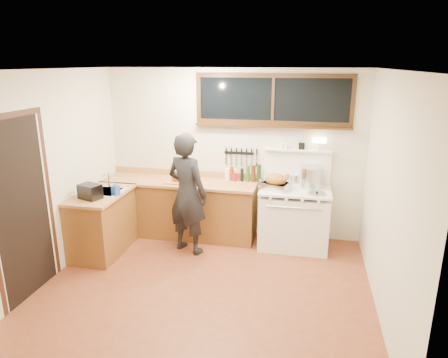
% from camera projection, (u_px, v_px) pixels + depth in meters
% --- Properties ---
extents(ground_plane, '(4.00, 3.50, 0.02)m').
position_uv_depth(ground_plane, '(206.00, 287.00, 4.96)').
color(ground_plane, brown).
extents(room_shell, '(4.10, 3.60, 2.65)m').
position_uv_depth(room_shell, '(204.00, 157.00, 4.49)').
color(room_shell, beige).
rests_on(room_shell, ground).
extents(counter_back, '(2.44, 0.64, 1.00)m').
position_uv_depth(counter_back, '(180.00, 207.00, 6.35)').
color(counter_back, brown).
rests_on(counter_back, ground).
extents(counter_left, '(0.64, 1.09, 0.90)m').
position_uv_depth(counter_left, '(102.00, 223.00, 5.75)').
color(counter_left, brown).
rests_on(counter_left, ground).
extents(sink_unit, '(0.50, 0.45, 0.37)m').
position_uv_depth(sink_unit, '(104.00, 195.00, 5.71)').
color(sink_unit, white).
rests_on(sink_unit, counter_left).
extents(vintage_stove, '(1.02, 0.74, 1.61)m').
position_uv_depth(vintage_stove, '(294.00, 216.00, 5.95)').
color(vintage_stove, white).
rests_on(vintage_stove, ground).
extents(back_window, '(2.32, 0.13, 0.77)m').
position_uv_depth(back_window, '(273.00, 105.00, 5.87)').
color(back_window, black).
rests_on(back_window, room_shell).
extents(left_doorway, '(0.02, 1.04, 2.17)m').
position_uv_depth(left_doorway, '(23.00, 208.00, 4.53)').
color(left_doorway, black).
rests_on(left_doorway, ground).
extents(knife_strip, '(0.52, 0.03, 0.28)m').
position_uv_depth(knife_strip, '(240.00, 154.00, 6.19)').
color(knife_strip, black).
rests_on(knife_strip, room_shell).
extents(man, '(0.75, 0.63, 1.76)m').
position_uv_depth(man, '(187.00, 194.00, 5.66)').
color(man, black).
rests_on(man, ground).
extents(soap_bottle, '(0.12, 0.12, 0.20)m').
position_uv_depth(soap_bottle, '(116.00, 188.00, 5.51)').
color(soap_bottle, '#234FB2').
rests_on(soap_bottle, counter_left).
extents(toaster, '(0.34, 0.28, 0.20)m').
position_uv_depth(toaster, '(90.00, 192.00, 5.37)').
color(toaster, black).
rests_on(toaster, counter_left).
extents(cutting_board, '(0.46, 0.36, 0.14)m').
position_uv_depth(cutting_board, '(180.00, 179.00, 6.13)').
color(cutting_board, '#AB7843').
rests_on(cutting_board, counter_back).
extents(roast_turkey, '(0.48, 0.43, 0.24)m').
position_uv_depth(roast_turkey, '(276.00, 182.00, 5.78)').
color(roast_turkey, silver).
rests_on(roast_turkey, vintage_stove).
extents(stockpot, '(0.43, 0.43, 0.31)m').
position_uv_depth(stockpot, '(311.00, 177.00, 5.85)').
color(stockpot, silver).
rests_on(stockpot, vintage_stove).
extents(saucepan, '(0.17, 0.29, 0.13)m').
position_uv_depth(saucepan, '(293.00, 179.00, 6.09)').
color(saucepan, silver).
rests_on(saucepan, vintage_stove).
extents(pot_lid, '(0.33, 0.33, 0.04)m').
position_uv_depth(pot_lid, '(317.00, 194.00, 5.57)').
color(pot_lid, silver).
rests_on(pot_lid, vintage_stove).
extents(coffee_tin, '(0.10, 0.09, 0.13)m').
position_uv_depth(coffee_tin, '(235.00, 177.00, 6.20)').
color(coffee_tin, maroon).
rests_on(coffee_tin, counter_back).
extents(pitcher, '(0.12, 0.12, 0.18)m').
position_uv_depth(pitcher, '(228.00, 174.00, 6.27)').
color(pitcher, white).
rests_on(pitcher, counter_back).
extents(bottle_cluster, '(0.48, 0.07, 0.28)m').
position_uv_depth(bottle_cluster, '(247.00, 174.00, 6.15)').
color(bottle_cluster, black).
rests_on(bottle_cluster, counter_back).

